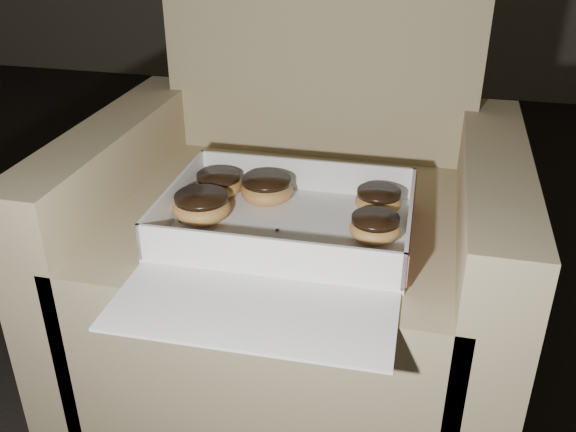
{
  "coord_description": "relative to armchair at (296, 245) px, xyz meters",
  "views": [
    {
      "loc": [
        0.69,
        -0.76,
        0.91
      ],
      "look_at": [
        0.47,
        0.16,
        0.4
      ],
      "focal_mm": 40.0,
      "sensor_mm": 36.0,
      "label": 1
    }
  ],
  "objects": [
    {
      "name": "donut_a",
      "position": [
        -0.13,
        -0.05,
        0.14
      ],
      "size": [
        0.09,
        0.09,
        0.04
      ],
      "color": "gold",
      "rests_on": "bakery_box"
    },
    {
      "name": "donut_b",
      "position": [
        -0.04,
        -0.06,
        0.15
      ],
      "size": [
        0.1,
        0.1,
        0.05
      ],
      "color": "gold",
      "rests_on": "bakery_box"
    },
    {
      "name": "armchair",
      "position": [
        0.0,
        0.0,
        0.0
      ],
      "size": [
        0.81,
        0.68,
        0.84
      ],
      "color": "tan",
      "rests_on": "floor"
    },
    {
      "name": "bakery_box",
      "position": [
        0.02,
        -0.18,
        0.13
      ],
      "size": [
        0.41,
        0.48,
        0.07
      ],
      "rotation": [
        0.0,
        0.0,
        0.02
      ],
      "color": "white",
      "rests_on": "armchair"
    },
    {
      "name": "crumb_b",
      "position": [
        -0.16,
        -0.17,
        0.12
      ],
      "size": [
        0.01,
        0.01,
        0.0
      ],
      "primitive_type": "ellipsoid",
      "color": "black",
      "rests_on": "bakery_box"
    },
    {
      "name": "donut_c",
      "position": [
        0.16,
        -0.05,
        0.14
      ],
      "size": [
        0.08,
        0.08,
        0.04
      ],
      "color": "gold",
      "rests_on": "bakery_box"
    },
    {
      "name": "crumb_a",
      "position": [
        0.0,
        -0.16,
        0.12
      ],
      "size": [
        0.01,
        0.01,
        0.0
      ],
      "primitive_type": "ellipsoid",
      "color": "black",
      "rests_on": "bakery_box"
    },
    {
      "name": "crumb_c",
      "position": [
        -0.07,
        -0.21,
        0.12
      ],
      "size": [
        0.01,
        0.01,
        0.0
      ],
      "primitive_type": "ellipsoid",
      "color": "black",
      "rests_on": "bakery_box"
    },
    {
      "name": "donut_d",
      "position": [
        -0.13,
        -0.15,
        0.15
      ],
      "size": [
        0.1,
        0.1,
        0.05
      ],
      "color": "gold",
      "rests_on": "bakery_box"
    },
    {
      "name": "crumb_e",
      "position": [
        0.2,
        -0.27,
        0.12
      ],
      "size": [
        0.01,
        0.01,
        0.0
      ],
      "primitive_type": "ellipsoid",
      "color": "black",
      "rests_on": "bakery_box"
    },
    {
      "name": "floor",
      "position": [
        -0.45,
        -0.3,
        -0.26
      ],
      "size": [
        4.5,
        4.5,
        0.0
      ],
      "primitive_type": "plane",
      "color": "black",
      "rests_on": "ground"
    },
    {
      "name": "crumb_d",
      "position": [
        -0.12,
        -0.23,
        0.12
      ],
      "size": [
        0.01,
        0.01,
        0.0
      ],
      "primitive_type": "ellipsoid",
      "color": "black",
      "rests_on": "bakery_box"
    },
    {
      "name": "donut_e",
      "position": [
        0.16,
        -0.15,
        0.14
      ],
      "size": [
        0.08,
        0.08,
        0.04
      ],
      "color": "gold",
      "rests_on": "bakery_box"
    }
  ]
}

